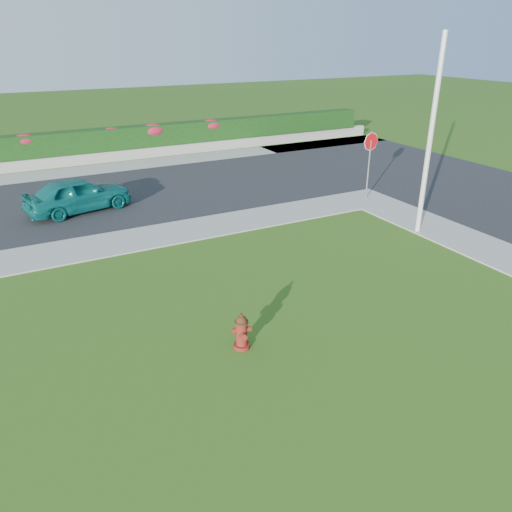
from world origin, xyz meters
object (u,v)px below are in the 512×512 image
utility_pole (430,139)px  stop_sign (370,150)px  sedan_teal (78,194)px  fire_hydrant (242,332)px

utility_pole → stop_sign: 4.02m
utility_pole → sedan_teal: bearing=142.6°
sedan_teal → utility_pole: utility_pole is taller
sedan_teal → utility_pole: 12.53m
utility_pole → stop_sign: utility_pole is taller
sedan_teal → stop_sign: size_ratio=1.42×
fire_hydrant → utility_pole: (8.32, 3.38, 2.74)m
utility_pole → stop_sign: size_ratio=2.33×
sedan_teal → utility_pole: size_ratio=0.61×
fire_hydrant → utility_pole: utility_pole is taller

